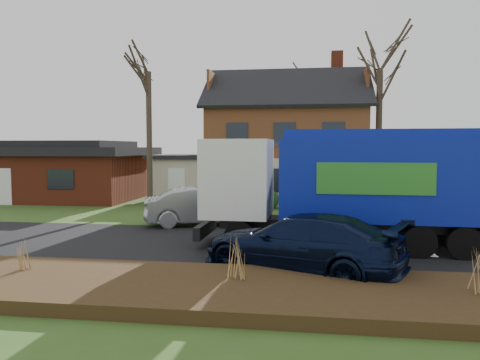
# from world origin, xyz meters

# --- Properties ---
(ground) EXTENTS (120.00, 120.00, 0.00)m
(ground) POSITION_xyz_m (0.00, 0.00, 0.00)
(ground) COLOR #34521B
(ground) RESTS_ON ground
(road) EXTENTS (80.00, 7.00, 0.02)m
(road) POSITION_xyz_m (0.00, 0.00, 0.01)
(road) COLOR black
(road) RESTS_ON ground
(mulch_verge) EXTENTS (80.00, 3.50, 0.30)m
(mulch_verge) POSITION_xyz_m (0.00, -5.30, 0.15)
(mulch_verge) COLOR black
(mulch_verge) RESTS_ON ground
(main_house) EXTENTS (12.95, 8.95, 9.26)m
(main_house) POSITION_xyz_m (1.49, 13.91, 4.03)
(main_house) COLOR beige
(main_house) RESTS_ON ground
(ranch_house) EXTENTS (9.80, 8.20, 3.70)m
(ranch_house) POSITION_xyz_m (-12.00, 13.00, 1.81)
(ranch_house) COLOR maroon
(ranch_house) RESTS_ON ground
(garbage_truck) EXTENTS (9.03, 2.61, 3.85)m
(garbage_truck) POSITION_xyz_m (4.45, 0.14, 2.22)
(garbage_truck) COLOR black
(garbage_truck) RESTS_ON ground
(silver_sedan) EXTENTS (5.18, 3.13, 1.61)m
(silver_sedan) POSITION_xyz_m (-1.13, 4.01, 0.81)
(silver_sedan) COLOR #96999D
(silver_sedan) RESTS_ON ground
(navy_wagon) EXTENTS (5.80, 4.12, 1.56)m
(navy_wagon) POSITION_xyz_m (3.10, -3.01, 0.78)
(navy_wagon) COLOR black
(navy_wagon) RESTS_ON ground
(tree_front_west) EXTENTS (3.46, 3.46, 10.27)m
(tree_front_west) POSITION_xyz_m (-5.34, 9.42, 8.46)
(tree_front_west) COLOR #413327
(tree_front_west) RESTS_ON ground
(tree_front_east) EXTENTS (3.83, 3.83, 10.64)m
(tree_front_east) POSITION_xyz_m (7.07, 11.19, 8.65)
(tree_front_east) COLOR #392D22
(tree_front_east) RESTS_ON ground
(tree_back) EXTENTS (3.33, 3.33, 10.55)m
(tree_back) POSITION_xyz_m (3.78, 23.09, 8.79)
(tree_back) COLOR #46332A
(tree_back) RESTS_ON ground
(grass_clump_west) EXTENTS (0.31, 0.25, 0.81)m
(grass_clump_west) POSITION_xyz_m (-3.65, -4.80, 0.71)
(grass_clump_west) COLOR #A37D48
(grass_clump_west) RESTS_ON mulch_verge
(grass_clump_mid) EXTENTS (0.34, 0.28, 0.95)m
(grass_clump_mid) POSITION_xyz_m (1.71, -4.83, 0.77)
(grass_clump_mid) COLOR #A9814A
(grass_clump_mid) RESTS_ON mulch_verge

